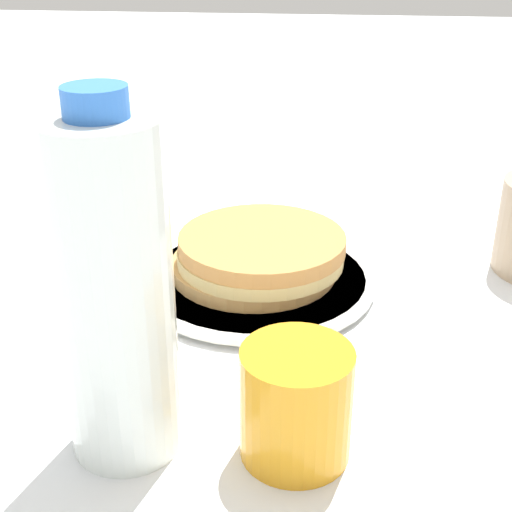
# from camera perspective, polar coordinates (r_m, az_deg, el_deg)

# --- Properties ---
(ground_plane) EXTENTS (4.00, 4.00, 0.00)m
(ground_plane) POSITION_cam_1_polar(r_m,az_deg,el_deg) (0.69, -1.66, -3.05)
(ground_plane) COLOR white
(plate) EXTENTS (0.23, 0.23, 0.01)m
(plate) POSITION_cam_1_polar(r_m,az_deg,el_deg) (0.70, 0.00, -1.91)
(plate) COLOR silver
(plate) RESTS_ON ground_plane
(pancake_stack) EXTENTS (0.16, 0.17, 0.04)m
(pancake_stack) POSITION_cam_1_polar(r_m,az_deg,el_deg) (0.69, 0.22, 0.14)
(pancake_stack) COLOR tan
(pancake_stack) RESTS_ON plate
(juice_glass) EXTENTS (0.08, 0.08, 0.08)m
(juice_glass) POSITION_cam_1_polar(r_m,az_deg,el_deg) (0.48, 3.21, -11.71)
(juice_glass) COLOR orange
(juice_glass) RESTS_ON ground_plane
(water_bottle_near) EXTENTS (0.08, 0.08, 0.25)m
(water_bottle_near) POSITION_cam_1_polar(r_m,az_deg,el_deg) (0.46, -11.25, -3.00)
(water_bottle_near) COLOR silver
(water_bottle_near) RESTS_ON ground_plane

